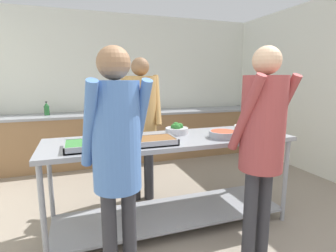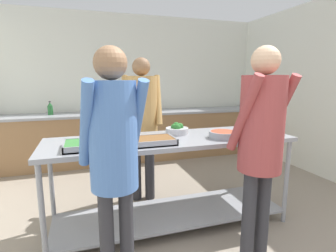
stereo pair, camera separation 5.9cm
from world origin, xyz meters
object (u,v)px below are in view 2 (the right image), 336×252
Objects in this scene: plate_stack at (246,129)px; guest_serving_left at (261,134)px; broccoli_bowl at (177,130)px; water_bottle at (50,109)px; serving_tray_roast at (147,141)px; guest_serving_right at (114,146)px; sauce_pan at (224,134)px; serving_tray_vegetables at (90,145)px; cook_behind_counter at (142,114)px.

guest_serving_left is at bearing -117.15° from plate_stack.
water_bottle is at bearing 123.20° from broccoli_bowl.
serving_tray_roast is 0.51m from broccoli_bowl.
guest_serving_right reaches higher than broccoli_bowl.
broccoli_bowl is 0.56× the size of sauce_pan.
guest_serving_right is (-0.34, -0.52, 0.11)m from serving_tray_roast.
plate_stack is 1.07× the size of water_bottle.
plate_stack reaches higher than serving_tray_vegetables.
serving_tray_vegetables is 0.24× the size of guest_serving_left.
guest_serving_right is (-1.47, -0.69, 0.10)m from plate_stack.
serving_tray_roast is 0.95m from guest_serving_left.
guest_serving_right is at bearing -131.46° from broccoli_bowl.
serving_tray_vegetables is at bearing -161.42° from broccoli_bowl.
broccoli_bowl is 0.58m from cook_behind_counter.
serving_tray_vegetables is 0.24× the size of guest_serving_right.
guest_serving_left is (0.75, -0.57, 0.13)m from serving_tray_roast.
guest_serving_right is at bearing -77.03° from water_bottle.
guest_serving_left reaches higher than guest_serving_right.
guest_serving_left is at bearing -91.57° from sauce_pan.
sauce_pan is 0.25× the size of cook_behind_counter.
sauce_pan is at bearing 0.38° from serving_tray_roast.
plate_stack is at bearing -47.26° from water_bottle.
serving_tray_roast is 0.29× the size of guest_serving_right.
guest_serving_left is 7.63× the size of water_bottle.
plate_stack is 0.14× the size of guest_serving_left.
cook_behind_counter reaches higher than broccoli_bowl.
cook_behind_counter is at bearing 52.19° from serving_tray_vegetables.
broccoli_bowl is at bearing 18.58° from serving_tray_vegetables.
broccoli_bowl is 0.14× the size of guest_serving_right.
plate_stack reaches higher than serving_tray_roast.
cook_behind_counter is (0.62, 0.80, 0.12)m from serving_tray_vegetables.
guest_serving_left is 3.58m from water_bottle.
plate_stack is (1.13, 0.17, 0.01)m from serving_tray_roast.
water_bottle is (-1.44, 2.21, 0.03)m from broccoli_bowl.
water_bottle is at bearing 120.07° from guest_serving_left.
water_bottle is (-1.05, 2.53, 0.05)m from serving_tray_roast.
sauce_pan is 3.11m from water_bottle.
cook_behind_counter is (0.14, 0.83, 0.12)m from serving_tray_roast.
broccoli_bowl is 1.05× the size of water_bottle.
sauce_pan is (0.76, 0.01, 0.01)m from serving_tray_roast.
cook_behind_counter is at bearing 117.17° from broccoli_bowl.
cook_behind_counter reaches higher than plate_stack.
guest_serving_left is (-0.38, -0.74, 0.12)m from plate_stack.
serving_tray_roast is (0.48, -0.03, -0.00)m from serving_tray_vegetables.
sauce_pan is 1.23m from guest_serving_right.
serving_tray_roast is at bearing 56.34° from guest_serving_right.
plate_stack is at bearing 5.26° from serving_tray_vegetables.
cook_behind_counter reaches higher than water_bottle.
cook_behind_counter is at bearing 70.27° from guest_serving_right.
plate_stack is at bearing 24.89° from sauce_pan.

